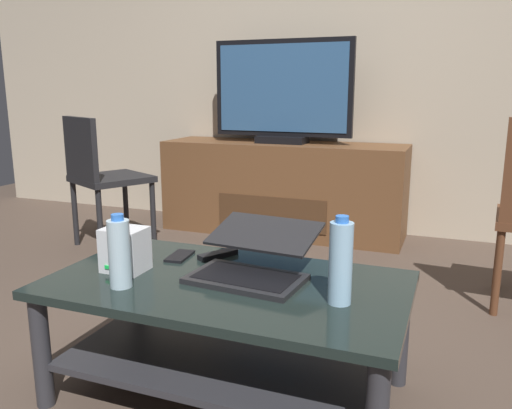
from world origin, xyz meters
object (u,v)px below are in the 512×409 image
at_px(television, 283,94).
at_px(tv_remote, 218,255).
at_px(water_bottle_near, 119,253).
at_px(coffee_table, 227,316).
at_px(water_bottle_far, 341,262).
at_px(laptop, 254,260).
at_px(side_chair, 101,173).
at_px(media_cabinet, 283,188).
at_px(soundbar_remote, 131,251).
at_px(cell_phone, 180,256).
at_px(router_box, 125,249).

bearing_deg(television, tv_remote, -78.95).
xyz_separation_m(water_bottle_near, tv_remote, (0.16, 0.39, -0.10)).
height_order(coffee_table, water_bottle_far, water_bottle_far).
bearing_deg(water_bottle_far, coffee_table, 173.07).
relative_size(coffee_table, laptop, 2.94).
bearing_deg(side_chair, television, 38.35).
bearing_deg(television, side_chair, -141.65).
bearing_deg(coffee_table, television, 103.49).
relative_size(media_cabinet, water_bottle_far, 6.56).
bearing_deg(soundbar_remote, media_cabinet, 113.01).
height_order(side_chair, water_bottle_far, side_chair).
xyz_separation_m(side_chair, water_bottle_near, (1.19, -1.45, 0.03)).
bearing_deg(side_chair, soundbar_remote, -48.37).
bearing_deg(tv_remote, soundbar_remote, -135.66).
relative_size(side_chair, soundbar_remote, 5.47).
bearing_deg(water_bottle_near, tv_remote, 67.34).
bearing_deg(cell_phone, water_bottle_far, -23.40).
xyz_separation_m(laptop, soundbar_remote, (-0.53, 0.06, -0.05)).
distance_m(laptop, water_bottle_far, 0.35).
height_order(router_box, cell_phone, router_box).
bearing_deg(tv_remote, cell_phone, -127.57).
distance_m(media_cabinet, cell_phone, 1.93).
distance_m(television, router_box, 2.16).
relative_size(media_cabinet, laptop, 4.35).
bearing_deg(water_bottle_far, water_bottle_near, -169.69).
bearing_deg(side_chair, tv_remote, -38.15).
bearing_deg(side_chair, water_bottle_far, -35.22).
distance_m(coffee_table, cell_phone, 0.34).
bearing_deg(router_box, media_cabinet, 93.28).
distance_m(media_cabinet, water_bottle_near, 2.27).
distance_m(television, soundbar_remote, 2.01).
xyz_separation_m(media_cabinet, router_box, (0.12, -2.12, 0.16)).
bearing_deg(coffee_table, water_bottle_far, -6.93).
height_order(cell_phone, soundbar_remote, soundbar_remote).
height_order(television, water_bottle_near, television).
bearing_deg(laptop, cell_phone, 165.75).
bearing_deg(laptop, media_cabinet, 105.63).
bearing_deg(water_bottle_far, cell_phone, 162.50).
height_order(laptop, router_box, laptop).
height_order(laptop, tv_remote, laptop).
bearing_deg(cell_phone, tv_remote, 16.49).
bearing_deg(television, soundbar_remote, -89.17).
relative_size(television, water_bottle_far, 3.74).
height_order(router_box, water_bottle_far, water_bottle_far).
height_order(coffee_table, router_box, router_box).
xyz_separation_m(water_bottle_far, tv_remote, (-0.52, 0.26, -0.12)).
bearing_deg(water_bottle_far, television, 112.78).
xyz_separation_m(coffee_table, water_bottle_near, (-0.30, -0.17, 0.24)).
xyz_separation_m(side_chair, router_box, (1.11, -1.31, -0.01)).
bearing_deg(coffee_table, router_box, -174.44).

